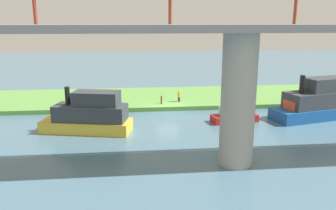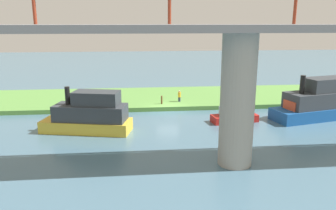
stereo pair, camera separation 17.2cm
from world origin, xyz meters
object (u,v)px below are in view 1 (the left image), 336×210
at_px(motorboat_red, 89,115).
at_px(mooring_post, 161,100).
at_px(bridge_pylon, 238,101).
at_px(houseboat_blue, 317,102).
at_px(motorboat_white, 233,116).
at_px(person_on_bank, 179,96).

bearing_deg(motorboat_red, mooring_post, -132.68).
xyz_separation_m(bridge_pylon, motorboat_red, (11.45, -8.57, -3.13)).
relative_size(houseboat_blue, motorboat_white, 1.97).
relative_size(mooring_post, houseboat_blue, 0.10).
bearing_deg(bridge_pylon, motorboat_red, -36.82).
height_order(houseboat_blue, motorboat_red, houseboat_blue).
distance_m(person_on_bank, motorboat_white, 8.77).
xyz_separation_m(bridge_pylon, houseboat_blue, (-12.11, -10.67, -2.94)).
bearing_deg(person_on_bank, mooring_post, 24.29).
height_order(bridge_pylon, motorboat_red, bridge_pylon).
distance_m(motorboat_white, motorboat_red, 14.47).
distance_m(bridge_pylon, motorboat_red, 14.65).
xyz_separation_m(motorboat_white, motorboat_red, (14.34, 1.69, 1.01)).
xyz_separation_m(houseboat_blue, motorboat_red, (23.56, 2.09, -0.19)).
height_order(person_on_bank, motorboat_white, person_on_bank).
bearing_deg(bridge_pylon, motorboat_white, -105.70).
bearing_deg(person_on_bank, motorboat_white, 121.77).
bearing_deg(mooring_post, motorboat_white, 136.92).
relative_size(motorboat_white, motorboat_red, 0.57).
distance_m(mooring_post, motorboat_white, 9.41).
height_order(person_on_bank, houseboat_blue, houseboat_blue).
height_order(bridge_pylon, motorboat_white, bridge_pylon).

